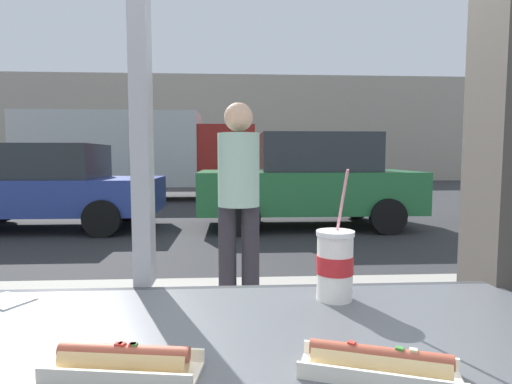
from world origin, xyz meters
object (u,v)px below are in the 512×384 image
at_px(soda_cup_right, 335,264).
at_px(parked_car_blue, 44,186).
at_px(hotdog_tray_far, 124,361).
at_px(pedestrian, 239,194).
at_px(box_truck, 138,152).
at_px(hotdog_tray_near, 379,363).
at_px(parked_car_green, 309,180).

distance_m(soda_cup_right, parked_car_blue, 7.94).
xyz_separation_m(hotdog_tray_far, pedestrian, (0.23, 2.50, 0.05)).
height_order(box_truck, pedestrian, box_truck).
bearing_deg(pedestrian, hotdog_tray_near, -85.67).
distance_m(hotdog_tray_near, box_truck, 13.34).
bearing_deg(box_truck, parked_car_blue, -95.25).
bearing_deg(soda_cup_right, hotdog_tray_far, -142.38).
relative_size(hotdog_tray_far, parked_car_blue, 0.06).
relative_size(parked_car_green, pedestrian, 2.54).
distance_m(hotdog_tray_near, parked_car_blue, 8.26).
bearing_deg(parked_car_blue, soda_cup_right, -61.27).
xyz_separation_m(box_truck, pedestrian, (3.09, -10.39, -0.45)).
relative_size(hotdog_tray_far, parked_car_green, 0.06).
bearing_deg(parked_car_blue, parked_car_green, 0.00).
bearing_deg(parked_car_blue, box_truck, 84.75).
height_order(soda_cup_right, box_truck, box_truck).
xyz_separation_m(hotdog_tray_near, parked_car_blue, (-3.80, 7.33, -0.21)).
relative_size(soda_cup_right, parked_car_blue, 0.08).
relative_size(hotdog_tray_far, pedestrian, 0.16).
height_order(hotdog_tray_near, pedestrian, pedestrian).
bearing_deg(hotdog_tray_near, hotdog_tray_far, 175.71).
bearing_deg(box_truck, pedestrian, -73.42).
distance_m(parked_car_blue, parked_car_green, 5.06).
bearing_deg(soda_cup_right, box_truck, 104.76).
relative_size(soda_cup_right, hotdog_tray_near, 1.22).
xyz_separation_m(parked_car_blue, parked_car_green, (5.06, 0.00, 0.09)).
bearing_deg(parked_car_blue, hotdog_tray_near, -62.62).
distance_m(parked_car_green, pedestrian, 5.02).
relative_size(parked_car_green, box_truck, 0.57).
distance_m(parked_car_blue, pedestrian, 6.02).
distance_m(soda_cup_right, pedestrian, 2.17).
height_order(parked_car_green, pedestrian, parked_car_green).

